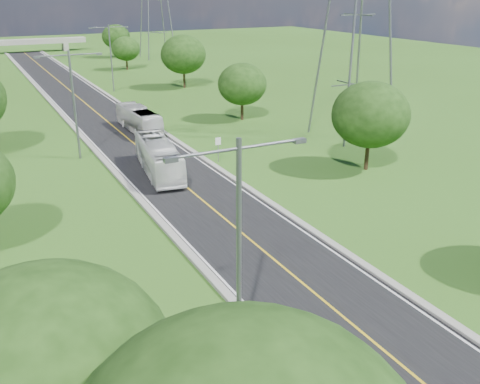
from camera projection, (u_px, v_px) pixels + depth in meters
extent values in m
plane|color=#325919|center=(104.00, 119.00, 65.75)|extent=(260.00, 260.00, 0.00)
cube|color=black|center=(93.00, 110.00, 70.71)|extent=(8.00, 150.00, 0.06)
cube|color=gray|center=(60.00, 112.00, 68.86)|extent=(0.50, 150.00, 0.22)
cube|color=gray|center=(124.00, 106.00, 72.50)|extent=(0.50, 150.00, 0.22)
cylinder|color=slate|center=(218.00, 150.00, 49.30)|extent=(0.08, 0.08, 2.40)
cube|color=white|center=(218.00, 141.00, 48.99)|extent=(0.55, 0.04, 0.70)
cube|color=gray|center=(65.00, 47.00, 136.01)|extent=(1.20, 3.00, 2.00)
cube|color=gray|center=(23.00, 42.00, 131.15)|extent=(30.00, 3.00, 1.20)
cylinder|color=slate|center=(239.00, 258.00, 21.58)|extent=(0.22, 0.22, 10.00)
cylinder|color=slate|center=(204.00, 153.00, 19.32)|extent=(2.80, 0.12, 0.12)
cylinder|color=slate|center=(271.00, 144.00, 20.52)|extent=(2.80, 0.12, 0.12)
cube|color=slate|center=(171.00, 160.00, 18.79)|extent=(0.50, 0.25, 0.18)
cube|color=slate|center=(300.00, 141.00, 21.10)|extent=(0.50, 0.25, 0.18)
cylinder|color=slate|center=(75.00, 106.00, 48.94)|extent=(0.22, 0.22, 10.00)
cylinder|color=slate|center=(52.00, 56.00, 46.69)|extent=(2.80, 0.12, 0.12)
cylinder|color=slate|center=(85.00, 54.00, 47.89)|extent=(2.80, 0.12, 0.12)
cube|color=slate|center=(37.00, 57.00, 46.15)|extent=(0.50, 0.25, 0.18)
cube|color=slate|center=(99.00, 54.00, 48.46)|extent=(0.50, 0.25, 0.18)
cylinder|color=slate|center=(111.00, 59.00, 81.45)|extent=(0.22, 0.22, 10.00)
cylinder|color=slate|center=(99.00, 27.00, 79.20)|extent=(2.80, 0.12, 0.12)
cylinder|color=slate|center=(118.00, 27.00, 80.40)|extent=(2.80, 0.12, 0.12)
cube|color=slate|center=(90.00, 28.00, 78.66)|extent=(0.50, 0.25, 0.18)
cube|color=slate|center=(126.00, 27.00, 80.97)|extent=(0.50, 0.25, 0.18)
ellipsoid|color=#18350E|center=(48.00, 373.00, 14.74)|extent=(7.14, 7.14, 6.07)
cylinder|color=black|center=(367.00, 154.00, 47.20)|extent=(0.36, 0.36, 2.88)
ellipsoid|color=#18350E|center=(371.00, 115.00, 45.94)|extent=(6.72, 6.72, 5.71)
cylinder|color=black|center=(242.00, 110.00, 65.08)|extent=(0.36, 0.36, 2.52)
ellipsoid|color=#18350E|center=(242.00, 84.00, 63.98)|extent=(5.88, 5.88, 5.00)
cylinder|color=black|center=(184.00, 78.00, 85.75)|extent=(0.36, 0.36, 3.06)
ellipsoid|color=#18350E|center=(183.00, 54.00, 84.40)|extent=(7.14, 7.14, 6.07)
cylinder|color=black|center=(127.00, 64.00, 104.71)|extent=(0.36, 0.36, 2.34)
ellipsoid|color=#18350E|center=(126.00, 49.00, 103.68)|extent=(5.46, 5.46, 4.64)
cylinder|color=black|center=(117.00, 51.00, 122.73)|extent=(0.36, 0.36, 2.70)
ellipsoid|color=#18350E|center=(116.00, 37.00, 121.54)|extent=(6.30, 6.30, 5.36)
imported|color=white|center=(139.00, 119.00, 59.61)|extent=(2.56, 9.75, 2.70)
imported|color=white|center=(159.00, 157.00, 46.00)|extent=(3.90, 10.66, 2.90)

